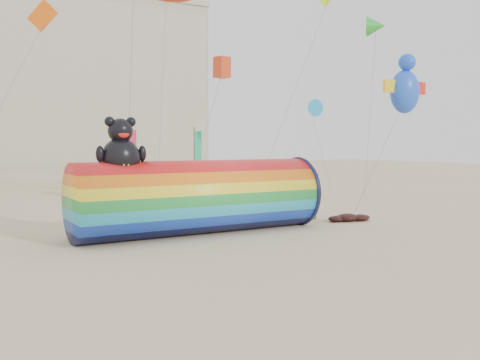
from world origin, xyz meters
TOP-DOWN VIEW (x-y plane):
  - ground at (0.00, 0.00)m, footprint 160.00×160.00m
  - windsock_assembly at (-0.95, 2.66)m, footprint 11.22×3.42m
  - kite_handler at (6.26, 3.49)m, footprint 0.66×0.66m
  - fabric_bundle at (7.40, 2.03)m, footprint 2.62×1.35m
  - festival_banners at (-0.53, 16.05)m, footprint 15.05×2.44m
  - flying_kites at (1.66, 6.23)m, footprint 29.22×13.40m

SIDE VIEW (x-z plane):
  - ground at x=0.00m, z-range 0.00..0.00m
  - fabric_bundle at x=7.40m, z-range -0.03..0.37m
  - kite_handler at x=6.26m, z-range 0.00..1.54m
  - windsock_assembly at x=-0.95m, z-range -0.87..4.30m
  - festival_banners at x=-0.53m, z-range 0.04..5.24m
  - flying_kites at x=1.66m, z-range 7.08..15.08m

